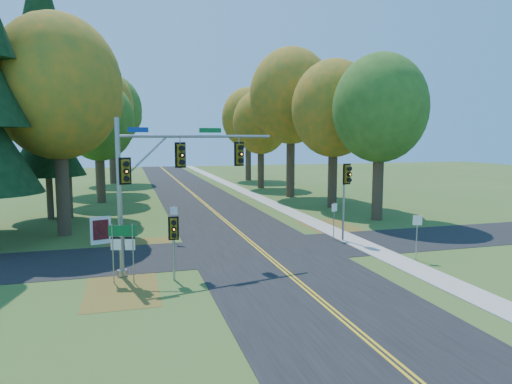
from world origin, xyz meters
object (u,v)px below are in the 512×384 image
object	(u,v)px
traffic_mast	(162,174)
info_kiosk	(101,230)
east_signal_pole	(346,183)
route_sign_cluster	(123,241)

from	to	relation	value
traffic_mast	info_kiosk	size ratio (longest dim) A/B	4.73
info_kiosk	traffic_mast	bearing A→B (deg)	-80.45
traffic_mast	info_kiosk	bearing A→B (deg)	103.41
east_signal_pole	route_sign_cluster	xyz separation A→B (m)	(-13.02, -4.58, -1.78)
traffic_mast	east_signal_pole	xyz separation A→B (m)	(11.18, 3.20, -1.02)
east_signal_pole	info_kiosk	world-z (taller)	east_signal_pole
traffic_mast	info_kiosk	distance (m)	8.38
east_signal_pole	info_kiosk	bearing A→B (deg)	154.63
east_signal_pole	traffic_mast	bearing A→B (deg)	-175.62
traffic_mast	info_kiosk	xyz separation A→B (m)	(-3.21, 6.72, -3.84)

